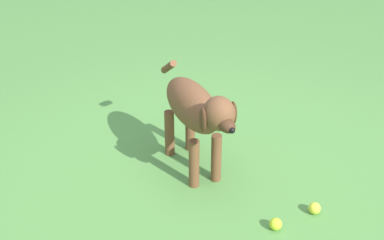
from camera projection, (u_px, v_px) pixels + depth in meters
ground at (212, 187)px, 3.13m from camera, size 14.00×14.00×0.00m
dog at (196, 110)px, 3.07m from camera, size 0.63×0.75×0.63m
tennis_ball_0 at (276, 224)px, 2.80m from camera, size 0.07×0.07×0.07m
tennis_ball_1 at (314, 208)px, 2.91m from camera, size 0.07×0.07×0.07m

